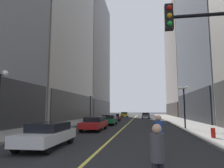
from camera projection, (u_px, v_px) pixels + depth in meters
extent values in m
plane|color=#262628|center=(132.00, 120.00, 37.61)|extent=(200.00, 200.00, 0.00)
cube|color=gray|center=(89.00, 120.00, 38.88)|extent=(4.50, 78.00, 0.15)
cube|color=gray|center=(177.00, 120.00, 36.35)|extent=(4.50, 78.00, 0.15)
cube|color=#E5D64C|center=(132.00, 120.00, 37.61)|extent=(0.16, 70.00, 0.01)
cube|color=#3A3935|center=(76.00, 107.00, 39.06)|extent=(0.50, 22.80, 5.00)
cube|color=gray|center=(87.00, 55.00, 67.09)|extent=(11.27, 26.00, 40.15)
cube|color=#2C2C2E|center=(103.00, 108.00, 64.04)|extent=(0.50, 24.70, 4.82)
cube|color=#212327|center=(191.00, 107.00, 35.80)|extent=(0.50, 22.80, 5.00)
cube|color=gray|center=(191.00, 63.00, 61.55)|extent=(12.55, 26.00, 32.22)
cube|color=#332A23|center=(172.00, 110.00, 60.73)|extent=(0.50, 24.70, 3.87)
cube|color=silver|center=(47.00, 136.00, 10.90)|extent=(1.90, 4.45, 0.55)
cube|color=black|center=(49.00, 127.00, 11.18)|extent=(1.64, 2.50, 0.50)
cylinder|color=black|center=(48.00, 147.00, 9.25)|extent=(0.23, 0.64, 0.64)
cylinder|color=black|center=(16.00, 147.00, 9.46)|extent=(0.23, 0.64, 0.64)
cylinder|color=black|center=(71.00, 138.00, 12.28)|extent=(0.23, 0.64, 0.64)
cylinder|color=black|center=(46.00, 137.00, 12.49)|extent=(0.23, 0.64, 0.64)
cube|color=#B21919|center=(94.00, 124.00, 19.69)|extent=(1.85, 4.76, 0.55)
cube|color=black|center=(95.00, 119.00, 19.98)|extent=(1.63, 2.66, 0.50)
cylinder|color=black|center=(99.00, 129.00, 17.90)|extent=(0.22, 0.64, 0.64)
cylinder|color=black|center=(81.00, 129.00, 18.14)|extent=(0.22, 0.64, 0.64)
cylinder|color=black|center=(106.00, 126.00, 21.16)|extent=(0.22, 0.64, 0.64)
cylinder|color=black|center=(91.00, 126.00, 21.41)|extent=(0.22, 0.64, 0.64)
cube|color=#196038|center=(109.00, 120.00, 26.88)|extent=(1.88, 4.75, 0.55)
cube|color=black|center=(109.00, 117.00, 27.17)|extent=(1.63, 2.67, 0.50)
cylinder|color=black|center=(113.00, 123.00, 25.11)|extent=(0.23, 0.64, 0.64)
cylinder|color=black|center=(101.00, 123.00, 25.33)|extent=(0.23, 0.64, 0.64)
cylinder|color=black|center=(116.00, 122.00, 28.36)|extent=(0.23, 0.64, 0.64)
cylinder|color=black|center=(105.00, 122.00, 28.58)|extent=(0.23, 0.64, 0.64)
cube|color=maroon|center=(115.00, 117.00, 36.27)|extent=(1.92, 4.38, 0.55)
cube|color=black|center=(115.00, 115.00, 36.55)|extent=(1.62, 2.48, 0.50)
cylinder|color=black|center=(119.00, 119.00, 34.68)|extent=(0.25, 0.65, 0.64)
cylinder|color=black|center=(110.00, 119.00, 34.83)|extent=(0.25, 0.65, 0.64)
cylinder|color=black|center=(120.00, 119.00, 37.65)|extent=(0.25, 0.65, 0.64)
cylinder|color=black|center=(112.00, 119.00, 37.80)|extent=(0.25, 0.65, 0.64)
cube|color=slate|center=(146.00, 116.00, 45.44)|extent=(1.91, 4.29, 0.55)
cube|color=black|center=(146.00, 114.00, 45.29)|extent=(1.62, 2.43, 0.50)
cylinder|color=black|center=(142.00, 117.00, 46.94)|extent=(0.25, 0.65, 0.64)
cylinder|color=black|center=(148.00, 117.00, 46.78)|extent=(0.25, 0.65, 0.64)
cylinder|color=black|center=(142.00, 117.00, 44.03)|extent=(0.25, 0.65, 0.64)
cylinder|color=black|center=(149.00, 117.00, 43.86)|extent=(0.25, 0.65, 0.64)
cube|color=yellow|center=(125.00, 115.00, 54.03)|extent=(1.80, 4.05, 0.55)
cube|color=black|center=(125.00, 113.00, 54.28)|extent=(1.55, 2.28, 0.50)
cylinder|color=black|center=(127.00, 116.00, 52.49)|extent=(0.23, 0.64, 0.64)
cylinder|color=black|center=(121.00, 116.00, 52.75)|extent=(0.23, 0.64, 0.64)
cylinder|color=black|center=(128.00, 116.00, 55.23)|extent=(0.23, 0.64, 0.64)
cylinder|color=black|center=(122.00, 116.00, 55.49)|extent=(0.23, 0.64, 0.64)
cylinder|color=black|center=(158.00, 149.00, 8.36)|extent=(0.14, 0.14, 0.88)
cylinder|color=black|center=(160.00, 149.00, 8.20)|extent=(0.14, 0.14, 0.88)
cylinder|color=#234799|center=(159.00, 129.00, 8.38)|extent=(0.44, 0.44, 0.70)
sphere|color=tan|center=(158.00, 118.00, 8.44)|extent=(0.24, 0.24, 0.24)
cylinder|color=#3F3F44|center=(157.00, 148.00, 4.76)|extent=(0.44, 0.44, 0.66)
sphere|color=tan|center=(157.00, 129.00, 4.82)|extent=(0.22, 0.22, 0.22)
cylinder|color=black|center=(219.00, 14.00, 6.70)|extent=(3.20, 0.12, 0.12)
cube|color=black|center=(169.00, 17.00, 6.94)|extent=(0.28, 0.24, 0.90)
sphere|color=red|center=(169.00, 8.00, 6.84)|extent=(0.17, 0.17, 0.17)
sphere|color=orange|center=(169.00, 16.00, 6.80)|extent=(0.17, 0.17, 0.17)
sphere|color=green|center=(170.00, 23.00, 6.77)|extent=(0.17, 0.17, 0.17)
cylinder|color=black|center=(0.00, 75.00, 12.36)|extent=(0.80, 0.06, 0.06)
sphere|color=white|center=(5.00, 73.00, 12.32)|extent=(0.36, 0.36, 0.36)
cylinder|color=black|center=(90.00, 109.00, 33.07)|extent=(0.14, 0.14, 4.20)
cylinder|color=black|center=(90.00, 97.00, 33.32)|extent=(0.80, 0.06, 0.06)
sphere|color=white|center=(88.00, 96.00, 33.39)|extent=(0.36, 0.36, 0.36)
sphere|color=white|center=(92.00, 96.00, 33.28)|extent=(0.36, 0.36, 0.36)
cylinder|color=black|center=(185.00, 109.00, 20.59)|extent=(0.14, 0.14, 4.20)
cylinder|color=black|center=(184.00, 89.00, 20.85)|extent=(0.80, 0.06, 0.06)
sphere|color=white|center=(180.00, 88.00, 20.92)|extent=(0.36, 0.36, 0.36)
sphere|color=white|center=(187.00, 88.00, 20.81)|extent=(0.36, 0.36, 0.36)
cylinder|color=red|center=(213.00, 134.00, 13.64)|extent=(0.28, 0.28, 0.80)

